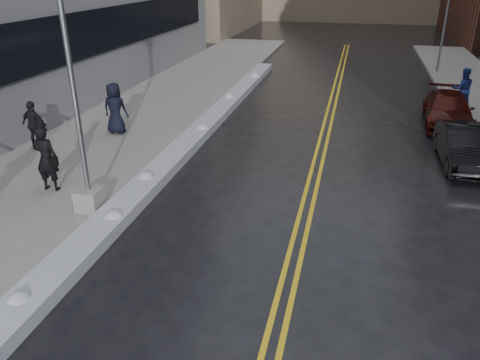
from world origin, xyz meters
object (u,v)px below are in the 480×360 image
Objects in this scene: pedestrian_east at (462,89)px; car_maroon at (448,110)px; pedestrian_fedora at (46,158)px; pedestrian_d at (34,125)px; car_black at (464,146)px; lamppost at (79,127)px; traffic_signal at (446,18)px; pedestrian_c at (115,108)px.

pedestrian_east is 0.42× the size of car_maroon.
pedestrian_d is (-2.65, 3.08, -0.13)m from pedestrian_fedora.
pedestrian_fedora is 0.49× the size of car_black.
car_maroon is at bearing 45.35° from lamppost.
traffic_signal is at bearing 88.44° from car_maroon.
lamppost is at bearing -131.05° from car_maroon.
pedestrian_east is (-0.15, -8.95, -2.28)m from traffic_signal.
pedestrian_c is at bearing 20.73° from pedestrian_east.
pedestrian_c is 0.50× the size of car_black.
traffic_signal reaches higher than pedestrian_c.
pedestrian_east is at bearing -90.97° from traffic_signal.
pedestrian_c is at bearing 179.51° from car_black.
pedestrian_d is at bearing -151.79° from car_maroon.
lamppost is 3.80× the size of pedestrian_fedora.
car_maroon is at bearing -147.75° from pedestrian_d.
lamppost reaches higher than traffic_signal.
lamppost is 2.44m from pedestrian_fedora.
lamppost is 17.55m from pedestrian_east.
traffic_signal is 3.10× the size of pedestrian_east.
pedestrian_c is at bearing -131.68° from traffic_signal.
car_black is at bearing 75.95° from pedestrian_east.
traffic_signal is 2.95× the size of pedestrian_c.
pedestrian_c reaches higher than car_maroon.
pedestrian_c reaches higher than pedestrian_east.
pedestrian_fedora is (-1.81, 0.86, -1.38)m from lamppost.
pedestrian_c is 15.61m from pedestrian_east.
pedestrian_d is (-16.27, -18.06, -2.38)m from traffic_signal.
car_maroon is at bearing 62.53° from pedestrian_east.
pedestrian_d is (-2.13, -2.18, -0.15)m from pedestrian_c.
car_black is 0.88× the size of car_maroon.
lamppost reaches higher than car_maroon.
pedestrian_east is at bearing 48.25° from lamppost.
pedestrian_east is at bearing -140.02° from pedestrian_fedora.
pedestrian_fedora is at bearing 96.13° from pedestrian_c.
lamppost is 4.38× the size of pedestrian_d.
pedestrian_d is 0.38× the size of car_maroon.
pedestrian_fedora is at bearing -137.78° from car_maroon.
pedestrian_fedora is 16.15m from car_maroon.
pedestrian_d is at bearing -51.44° from pedestrian_fedora.
car_maroon is (12.61, 10.08, -0.48)m from pedestrian_fedora.
traffic_signal is 1.30× the size of car_maroon.
traffic_signal is 21.38m from pedestrian_c.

